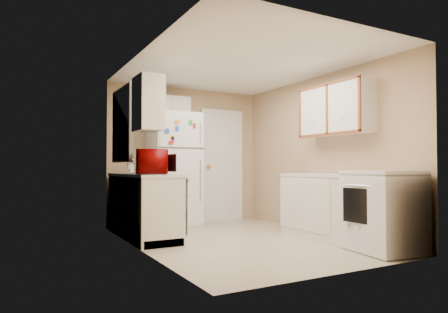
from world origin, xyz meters
TOP-DOWN VIEW (x-y plane):
  - floor at (0.00, 0.00)m, footprint 3.80×3.80m
  - ceiling at (0.00, 0.00)m, footprint 3.80×3.80m
  - wall_left at (-1.40, 0.00)m, footprint 3.80×3.80m
  - wall_right at (1.40, 0.00)m, footprint 3.80×3.80m
  - wall_back at (0.00, 1.90)m, footprint 2.80×2.80m
  - wall_front at (0.00, -1.90)m, footprint 2.80×2.80m
  - left_counter at (-1.10, 0.90)m, footprint 0.60×1.80m
  - dishwasher at (-0.81, 0.30)m, footprint 0.03×0.58m
  - sink at (-1.10, 1.05)m, footprint 0.54×0.74m
  - microwave at (-1.14, 0.34)m, footprint 0.65×0.50m
  - soap_bottle at (-1.15, 1.34)m, footprint 0.10×0.10m
  - window_blinds at (-1.36, 1.05)m, footprint 0.10×0.98m
  - upper_cabinet_left at (-1.25, 0.22)m, footprint 0.30×0.45m
  - refrigerator at (-0.37, 1.60)m, footprint 0.80×0.77m
  - cabinet_over_fridge at (-0.40, 1.75)m, footprint 0.70×0.30m
  - interior_door at (0.70, 1.86)m, footprint 0.86×0.06m
  - right_counter at (1.10, -0.80)m, footprint 0.60×2.00m
  - stove at (1.06, -1.44)m, footprint 0.75×0.87m
  - upper_cabinet_right at (1.25, -0.50)m, footprint 0.30×1.20m

SIDE VIEW (x-z plane):
  - floor at x=0.00m, z-range 0.00..0.00m
  - left_counter at x=-1.10m, z-range 0.00..0.90m
  - right_counter at x=1.10m, z-range 0.00..0.90m
  - stove at x=1.06m, z-range 0.00..0.96m
  - dishwasher at x=-0.81m, z-range 0.13..0.85m
  - sink at x=-1.10m, z-range 0.78..0.94m
  - refrigerator at x=-0.37m, z-range 0.00..1.89m
  - soap_bottle at x=-1.15m, z-range 0.91..1.09m
  - interior_door at x=0.70m, z-range -0.02..2.06m
  - microwave at x=-1.14m, z-range 0.86..1.24m
  - wall_left at x=-1.40m, z-range 1.20..1.20m
  - wall_right at x=1.40m, z-range 1.20..1.20m
  - wall_back at x=0.00m, z-range 1.20..1.20m
  - wall_front at x=0.00m, z-range 1.20..1.20m
  - window_blinds at x=-1.36m, z-range 1.06..2.14m
  - upper_cabinet_left at x=-1.25m, z-range 1.45..2.15m
  - upper_cabinet_right at x=1.25m, z-range 1.45..2.15m
  - cabinet_over_fridge at x=-0.40m, z-range 1.80..2.20m
  - ceiling at x=0.00m, z-range 2.40..2.40m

